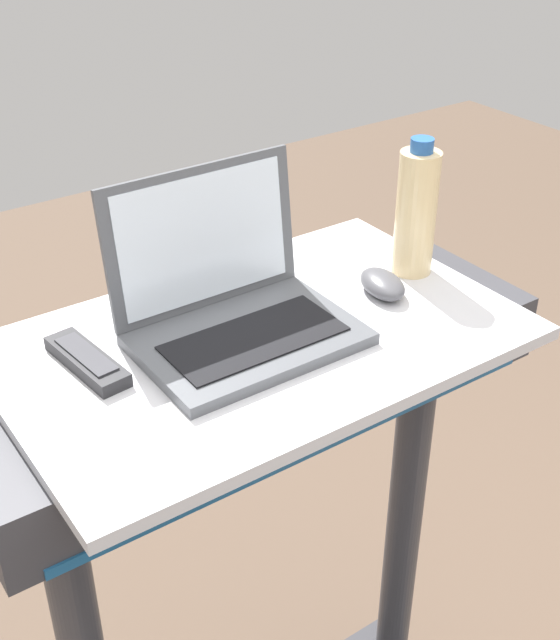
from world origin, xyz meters
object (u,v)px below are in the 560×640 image
Objects in this scene: laptop at (233,305)px; water_bottle at (416,212)px; computer_mouse at (382,284)px; tv_remote at (87,361)px.

water_bottle is at bearing -2.87° from laptop.
computer_mouse is 0.61× the size of tv_remote.
laptop is at bearing 179.66° from water_bottle.
laptop reaches higher than water_bottle.
computer_mouse is 0.44× the size of water_bottle.
computer_mouse is at bearing -8.91° from tv_remote.
water_bottle is 0.57m from tv_remote.
computer_mouse is at bearing -160.81° from water_bottle.
laptop is 3.12× the size of computer_mouse.
tv_remote is (-0.21, 0.04, -0.04)m from laptop.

